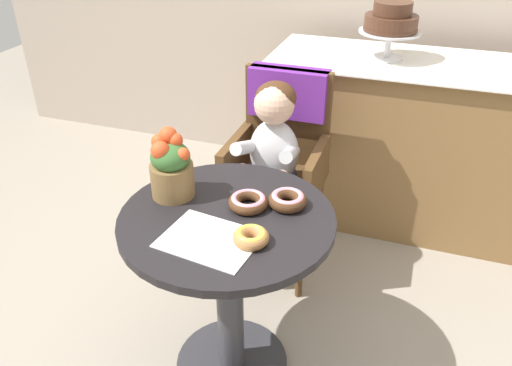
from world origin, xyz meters
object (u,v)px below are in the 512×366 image
Objects in this scene: flower_vase at (171,166)px; seated_child at (272,149)px; cafe_table at (229,265)px; wicker_chair at (282,141)px; donut_mid at (288,199)px; donut_side at (248,201)px; tiered_cake_stand at (391,22)px; donut_front at (251,237)px.

seated_child is at bearing 69.69° from flower_vase.
cafe_table is 0.76m from wicker_chair.
donut_side is at bearing -157.18° from donut_mid.
wicker_chair reaches higher than donut_mid.
tiered_cake_stand is at bearing 76.59° from donut_side.
donut_side is 0.29m from flower_vase.
flower_vase is at bearing -110.31° from seated_child.
seated_child reaches higher than donut_front.
wicker_chair is at bearing 100.16° from donut_front.
wicker_chair is 0.16m from seated_child.
cafe_table is 2.91× the size of flower_vase.
wicker_chair is 8.48× the size of donut_front.
flower_vase is (-0.40, -0.06, 0.09)m from donut_mid.
donut_front is at bearing -74.34° from wicker_chair.
donut_front is 1.47m from tiered_cake_stand.
tiered_cake_stand reaches higher than seated_child.
seated_child is 0.53m from donut_side.
seated_child reaches higher than donut_side.
tiered_cake_stand is (0.17, 1.18, 0.34)m from donut_mid.
flower_vase is at bearing -100.44° from wicker_chair.
donut_mid reaches higher than donut_front.
cafe_table is at bearing -82.19° from wicker_chair.
cafe_table is 0.40m from flower_vase.
seated_child is 6.46× the size of donut_front.
tiered_cake_stand is (0.37, 0.56, 0.44)m from wicker_chair.
donut_mid is at bearing 35.29° from cafe_table.
tiered_cake_stand is (0.37, 0.71, 0.40)m from seated_child.
tiered_cake_stand reaches higher than donut_front.
cafe_table is 0.25m from donut_side.
seated_child is 2.42× the size of tiered_cake_stand.
donut_front is at bearing -26.22° from flower_vase.
donut_mid is 0.44× the size of tiered_cake_stand.
wicker_chair is 0.87m from donut_front.
wicker_chair is at bearing 90.00° from seated_child.
cafe_table is 0.61m from seated_child.
donut_side is 0.54× the size of flower_vase.
tiered_cake_stand is at bearing 81.76° from donut_mid.
donut_side is at bearing -77.76° from wicker_chair.
donut_side is at bearing -103.41° from tiered_cake_stand.
seated_child is at bearing 92.92° from cafe_table.
cafe_table is at bearing -144.71° from donut_mid.
donut_side is at bearing 112.08° from donut_front.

